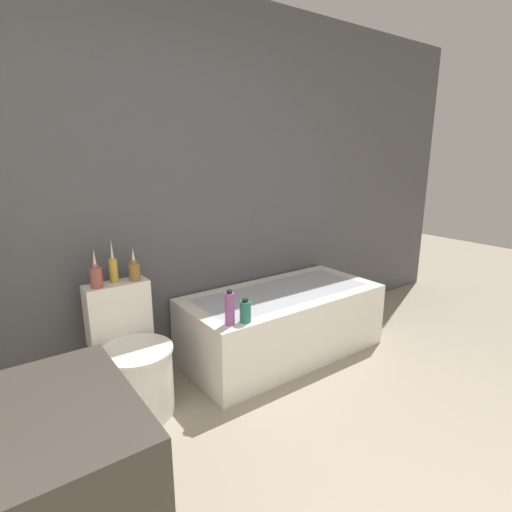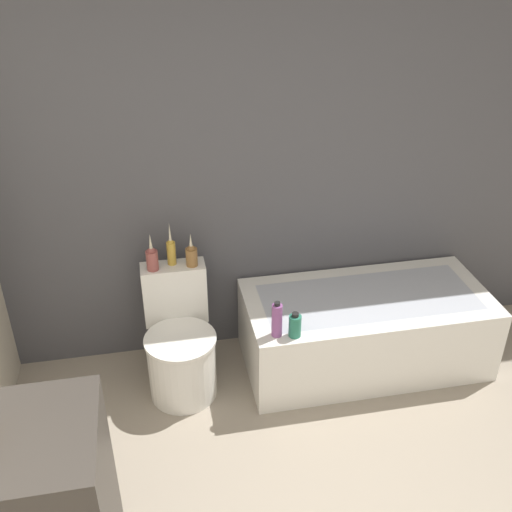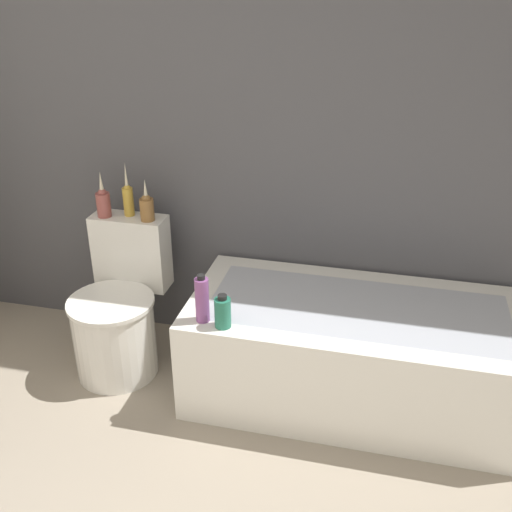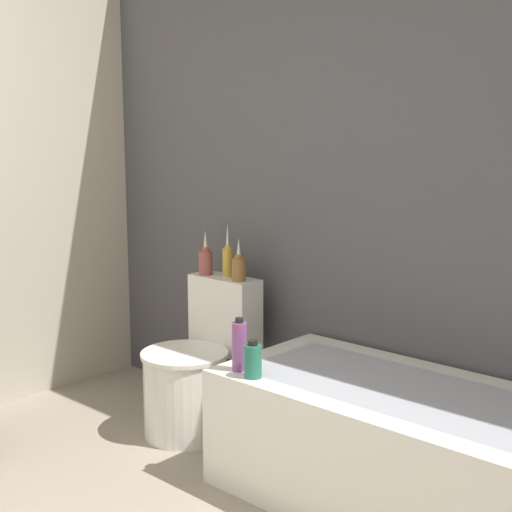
# 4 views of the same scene
# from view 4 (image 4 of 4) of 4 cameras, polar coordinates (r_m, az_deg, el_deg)

# --- Properties ---
(wall_back_tiled) EXTENTS (6.40, 0.06, 2.60)m
(wall_back_tiled) POSITION_cam_4_polar(r_m,az_deg,el_deg) (3.40, 5.35, 6.99)
(wall_back_tiled) COLOR #4C4C51
(wall_back_tiled) RESTS_ON ground_plane
(bathtub) EXTENTS (1.53, 0.73, 0.50)m
(bathtub) POSITION_cam_4_polar(r_m,az_deg,el_deg) (2.91, 12.05, -15.04)
(bathtub) COLOR white
(bathtub) RESTS_ON ground
(toilet) EXTENTS (0.43, 0.57, 0.75)m
(toilet) POSITION_cam_4_polar(r_m,az_deg,el_deg) (3.57, -4.87, -9.31)
(toilet) COLOR white
(toilet) RESTS_ON ground
(vase_gold) EXTENTS (0.07, 0.07, 0.23)m
(vase_gold) POSITION_cam_4_polar(r_m,az_deg,el_deg) (3.65, -4.06, -0.27)
(vase_gold) COLOR #994C47
(vase_gold) RESTS_ON toilet
(vase_silver) EXTENTS (0.05, 0.05, 0.27)m
(vase_silver) POSITION_cam_4_polar(r_m,az_deg,el_deg) (3.59, -2.28, -0.22)
(vase_silver) COLOR gold
(vase_silver) RESTS_ON toilet
(vase_bronze) EXTENTS (0.07, 0.07, 0.21)m
(vase_bronze) POSITION_cam_4_polar(r_m,az_deg,el_deg) (3.49, -1.39, -0.83)
(vase_bronze) COLOR olive
(vase_bronze) RESTS_ON toilet
(shampoo_bottle_tall) EXTENTS (0.06, 0.06, 0.22)m
(shampoo_bottle_tall) POSITION_cam_4_polar(r_m,az_deg,el_deg) (2.95, -1.34, -7.20)
(shampoo_bottle_tall) COLOR #8C4C8C
(shampoo_bottle_tall) RESTS_ON bathtub
(shampoo_bottle_short) EXTENTS (0.07, 0.07, 0.15)m
(shampoo_bottle_short) POSITION_cam_4_polar(r_m,az_deg,el_deg) (2.88, -0.25, -8.36)
(shampoo_bottle_short) COLOR #267259
(shampoo_bottle_short) RESTS_ON bathtub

